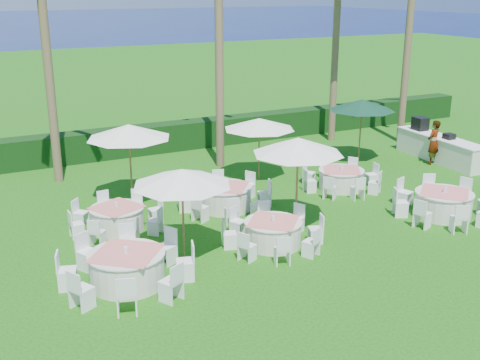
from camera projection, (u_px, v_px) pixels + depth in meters
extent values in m
plane|color=#11520E|center=(303.00, 255.00, 16.27)|extent=(120.00, 120.00, 0.00)
cube|color=black|center=(155.00, 138.00, 26.26)|extent=(34.00, 1.00, 1.20)
cylinder|color=beige|center=(127.00, 269.00, 14.60)|extent=(1.81, 1.81, 0.78)
cylinder|color=beige|center=(126.00, 254.00, 14.48)|extent=(1.88, 1.88, 0.03)
cube|color=#DE746C|center=(126.00, 253.00, 14.47)|extent=(2.06, 2.06, 0.01)
cylinder|color=silver|center=(126.00, 250.00, 14.45)|extent=(0.13, 0.13, 0.17)
cube|color=white|center=(166.00, 246.00, 15.68)|extent=(0.59, 0.59, 0.94)
cube|color=white|center=(127.00, 243.00, 15.90)|extent=(0.55, 0.55, 0.94)
cube|color=white|center=(88.00, 252.00, 15.35)|extent=(0.59, 0.59, 0.94)
cube|color=white|center=(67.00, 271.00, 14.35)|extent=(0.55, 0.55, 0.94)
cube|color=white|center=(81.00, 289.00, 13.48)|extent=(0.59, 0.59, 0.94)
cube|color=white|center=(127.00, 294.00, 13.25)|extent=(0.55, 0.55, 0.94)
cube|color=white|center=(171.00, 282.00, 13.80)|extent=(0.59, 0.59, 0.94)
cube|color=white|center=(185.00, 262.00, 14.81)|extent=(0.55, 0.55, 0.94)
cylinder|color=beige|center=(273.00, 234.00, 16.82)|extent=(1.57, 1.57, 0.68)
cylinder|color=beige|center=(273.00, 222.00, 16.72)|extent=(1.64, 1.64, 0.03)
cube|color=#DE746C|center=(273.00, 221.00, 16.71)|extent=(1.79, 1.79, 0.01)
cylinder|color=silver|center=(273.00, 218.00, 16.68)|extent=(0.11, 0.11, 0.15)
cube|color=white|center=(296.00, 218.00, 17.74)|extent=(0.51, 0.51, 0.82)
cube|color=white|center=(265.00, 216.00, 17.96)|extent=(0.48, 0.48, 0.82)
cube|color=white|center=(238.00, 222.00, 17.50)|extent=(0.51, 0.51, 0.82)
cube|color=white|center=(229.00, 234.00, 16.63)|extent=(0.48, 0.48, 0.82)
cube|color=white|center=(247.00, 246.00, 15.87)|extent=(0.51, 0.51, 0.82)
cube|color=white|center=(282.00, 249.00, 15.65)|extent=(0.48, 0.48, 0.82)
cube|color=white|center=(311.00, 242.00, 16.11)|extent=(0.51, 0.51, 0.82)
cube|color=white|center=(316.00, 229.00, 16.97)|extent=(0.48, 0.48, 0.82)
cylinder|color=beige|center=(443.00, 204.00, 18.96)|extent=(1.74, 1.74, 0.75)
cylinder|color=beige|center=(445.00, 193.00, 18.84)|extent=(1.81, 1.81, 0.03)
cube|color=#DE746C|center=(445.00, 192.00, 18.83)|extent=(1.98, 1.98, 0.01)
cylinder|color=silver|center=(445.00, 190.00, 18.81)|extent=(0.12, 0.12, 0.16)
cube|color=white|center=(463.00, 192.00, 19.86)|extent=(0.54, 0.54, 0.91)
cube|color=white|center=(430.00, 188.00, 20.23)|extent=(0.57, 0.57, 0.91)
cube|color=white|center=(405.00, 192.00, 19.83)|extent=(0.54, 0.54, 0.91)
cube|color=white|center=(401.00, 202.00, 18.91)|extent=(0.57, 0.57, 0.91)
cube|color=white|center=(423.00, 213.00, 18.01)|extent=(0.54, 0.54, 0.91)
cube|color=white|center=(459.00, 218.00, 17.64)|extent=(0.57, 0.57, 0.91)
cylinder|color=beige|center=(117.00, 219.00, 17.89)|extent=(1.56, 1.56, 0.67)
cylinder|color=beige|center=(117.00, 208.00, 17.79)|extent=(1.62, 1.62, 0.03)
cube|color=#DE746C|center=(117.00, 207.00, 17.78)|extent=(1.67, 1.67, 0.01)
cylinder|color=silver|center=(116.00, 205.00, 17.75)|extent=(0.11, 0.11, 0.14)
cube|color=white|center=(155.00, 210.00, 18.44)|extent=(0.39, 0.39, 0.81)
cube|color=white|center=(135.00, 203.00, 18.98)|extent=(0.53, 0.53, 0.81)
cube|color=white|center=(105.00, 204.00, 18.88)|extent=(0.39, 0.39, 0.81)
cube|color=white|center=(81.00, 213.00, 18.19)|extent=(0.53, 0.53, 0.81)
cube|color=white|center=(76.00, 224.00, 17.31)|extent=(0.39, 0.39, 0.81)
cube|color=white|center=(97.00, 232.00, 16.76)|extent=(0.53, 0.53, 0.81)
cube|color=white|center=(131.00, 231.00, 16.86)|extent=(0.39, 0.39, 0.81)
cube|color=white|center=(155.00, 221.00, 17.56)|extent=(0.53, 0.53, 0.81)
cylinder|color=beige|center=(225.00, 198.00, 19.58)|extent=(1.68, 1.68, 0.73)
cylinder|color=beige|center=(225.00, 187.00, 19.47)|extent=(1.75, 1.75, 0.03)
cube|color=#DE746C|center=(225.00, 186.00, 19.46)|extent=(1.91, 1.91, 0.01)
cylinder|color=silver|center=(225.00, 184.00, 19.43)|extent=(0.12, 0.12, 0.16)
cube|color=white|center=(247.00, 185.00, 20.59)|extent=(0.56, 0.56, 0.88)
cube|color=white|center=(219.00, 183.00, 20.79)|extent=(0.51, 0.51, 0.88)
cube|color=white|center=(193.00, 188.00, 20.27)|extent=(0.56, 0.56, 0.88)
cube|color=white|center=(185.00, 198.00, 19.33)|extent=(0.51, 0.51, 0.88)
cube|color=white|center=(200.00, 207.00, 18.53)|extent=(0.56, 0.56, 0.88)
cube|color=white|center=(232.00, 210.00, 18.33)|extent=(0.51, 0.51, 0.88)
cube|color=white|center=(259.00, 204.00, 18.85)|extent=(0.56, 0.56, 0.88)
cube|color=white|center=(264.00, 193.00, 19.79)|extent=(0.51, 0.51, 0.88)
cylinder|color=beige|center=(341.00, 179.00, 21.53)|extent=(1.56, 1.56, 0.68)
cylinder|color=beige|center=(342.00, 170.00, 21.42)|extent=(1.63, 1.63, 0.03)
cube|color=#DE746C|center=(342.00, 170.00, 21.41)|extent=(1.73, 1.73, 0.01)
cylinder|color=silver|center=(342.00, 167.00, 21.38)|extent=(0.11, 0.11, 0.14)
cube|color=white|center=(351.00, 169.00, 22.54)|extent=(0.53, 0.53, 0.81)
cube|color=white|center=(326.00, 168.00, 22.61)|extent=(0.43, 0.43, 0.81)
cube|color=white|center=(309.00, 173.00, 22.04)|extent=(0.53, 0.53, 0.81)
cube|color=white|center=(310.00, 181.00, 21.15)|extent=(0.43, 0.43, 0.81)
cube|color=white|center=(330.00, 187.00, 20.47)|extent=(0.53, 0.53, 0.81)
cube|color=white|center=(358.00, 188.00, 20.40)|extent=(0.43, 0.43, 0.81)
cube|color=white|center=(375.00, 183.00, 20.98)|extent=(0.53, 0.53, 0.81)
cube|color=white|center=(371.00, 175.00, 21.86)|extent=(0.43, 0.43, 0.81)
cylinder|color=brown|center=(183.00, 216.00, 15.81)|extent=(0.06, 0.06, 2.38)
cone|color=white|center=(182.00, 177.00, 15.48)|extent=(2.63, 2.63, 0.43)
sphere|color=brown|center=(182.00, 172.00, 15.44)|extent=(0.10, 0.10, 0.10)
cylinder|color=brown|center=(297.00, 185.00, 17.72)|extent=(0.06, 0.06, 2.68)
cone|color=white|center=(298.00, 146.00, 17.35)|extent=(2.70, 2.70, 0.48)
sphere|color=brown|center=(298.00, 140.00, 17.30)|extent=(0.11, 0.11, 0.11)
cylinder|color=brown|center=(131.00, 165.00, 19.90)|extent=(0.06, 0.06, 2.57)
cone|color=white|center=(129.00, 131.00, 19.54)|extent=(2.78, 2.78, 0.46)
sphere|color=brown|center=(128.00, 127.00, 19.49)|extent=(0.10, 0.10, 0.10)
cylinder|color=brown|center=(259.00, 150.00, 22.35)|extent=(0.05, 0.05, 2.24)
cone|color=white|center=(259.00, 124.00, 22.04)|extent=(2.66, 2.66, 0.40)
sphere|color=brown|center=(259.00, 120.00, 22.00)|extent=(0.09, 0.09, 0.09)
cylinder|color=brown|center=(360.00, 132.00, 24.64)|extent=(0.06, 0.06, 2.49)
cone|color=#0E3522|center=(362.00, 105.00, 24.30)|extent=(2.70, 2.70, 0.45)
sphere|color=brown|center=(362.00, 101.00, 24.25)|extent=(0.10, 0.10, 0.10)
cube|color=beige|center=(440.00, 149.00, 24.89)|extent=(1.08, 4.45, 0.99)
cube|color=white|center=(441.00, 137.00, 24.73)|extent=(1.14, 4.51, 0.04)
cube|color=black|center=(420.00, 124.00, 25.79)|extent=(0.52, 0.63, 0.55)
cube|color=black|center=(449.00, 136.00, 24.31)|extent=(0.40, 0.40, 0.22)
imported|color=gray|center=(433.00, 142.00, 24.34)|extent=(0.76, 0.62, 1.81)
cylinder|color=brown|center=(49.00, 74.00, 21.22)|extent=(0.32, 0.32, 7.99)
cylinder|color=brown|center=(219.00, 15.00, 22.54)|extent=(0.32, 0.32, 11.84)
cylinder|color=brown|center=(335.00, 61.00, 27.31)|extent=(0.32, 0.32, 7.39)
cylinder|color=brown|center=(409.00, 35.00, 26.65)|extent=(0.32, 0.32, 9.71)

